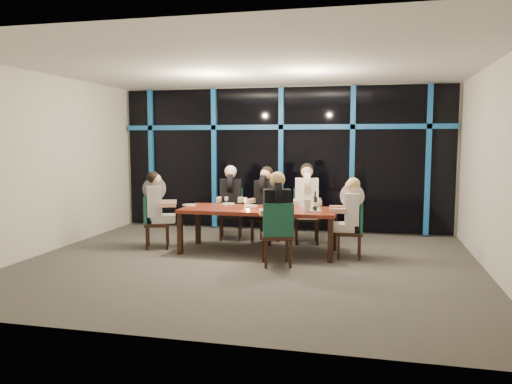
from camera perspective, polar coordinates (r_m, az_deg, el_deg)
room at (r=7.53m, az=-1.04°, el=6.93°), size 7.04×7.00×3.02m
window_wall at (r=10.40m, az=2.99°, el=4.05°), size 6.86×0.43×2.94m
dining_table at (r=8.40m, az=0.31°, el=-2.36°), size 2.60×1.00×0.75m
chair_far_left at (r=9.63m, az=-2.88°, el=-2.15°), size 0.53×0.53×0.96m
chair_far_mid at (r=9.27m, az=1.32°, el=-2.46°), size 0.55×0.55×0.96m
chair_far_right at (r=9.28m, az=5.77°, el=-2.35°), size 0.54×0.54×1.00m
chair_end_left at (r=8.93m, az=-11.75°, el=-3.05°), size 0.55×0.55×0.93m
chair_end_right at (r=8.18m, az=11.15°, el=-4.03°), size 0.44×0.44×0.89m
chair_near_mid at (r=7.47m, az=2.46°, el=-4.48°), size 0.57×0.57×0.98m
diner_far_left at (r=9.50m, az=-2.93°, el=0.06°), size 0.53×0.64×0.94m
diner_far_mid at (r=9.15m, az=1.09°, el=-0.16°), size 0.56×0.65×0.94m
diner_far_right at (r=9.15m, az=5.82°, el=0.04°), size 0.55×0.67×0.98m
diner_end_left at (r=8.88m, az=-11.30°, el=-0.70°), size 0.63×0.56×0.90m
diner_end_right at (r=8.12m, az=10.67°, el=-1.56°), size 0.57×0.46×0.86m
diner_near_mid at (r=7.49m, az=2.39°, el=-1.45°), size 0.58×0.66×0.95m
plate_far_left at (r=8.96m, az=-3.22°, el=-1.35°), size 0.24×0.24×0.01m
plate_far_mid at (r=8.68m, az=-0.62°, el=-1.58°), size 0.24×0.24×0.01m
plate_far_right at (r=8.61m, az=6.03°, el=-1.67°), size 0.24×0.24×0.01m
plate_end_left at (r=8.87m, az=-7.60°, el=-1.47°), size 0.24×0.24×0.01m
plate_end_right at (r=8.14m, az=6.69°, el=-2.13°), size 0.24×0.24×0.01m
plate_near_mid at (r=8.07m, az=1.88°, el=-2.16°), size 0.24×0.24×0.01m
wine_bottle at (r=8.11m, az=6.76°, el=-1.32°), size 0.07×0.07×0.32m
water_pitcher at (r=8.02m, az=5.81°, el=-1.56°), size 0.13×0.11×0.20m
tea_light at (r=8.12m, az=-0.94°, el=-2.04°), size 0.06×0.06×0.03m
wine_glass_a at (r=8.32m, az=-1.27°, el=-0.99°), size 0.07×0.07×0.19m
wine_glass_b at (r=8.50m, az=1.49°, el=-0.99°), size 0.06×0.06×0.16m
wine_glass_c at (r=8.28m, az=2.94°, el=-1.01°), size 0.08×0.08×0.20m
wine_glass_d at (r=8.72m, az=-3.43°, el=-0.82°), size 0.06×0.06×0.16m
wine_glass_e at (r=8.38m, az=7.22°, el=-1.02°), size 0.07×0.07×0.18m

